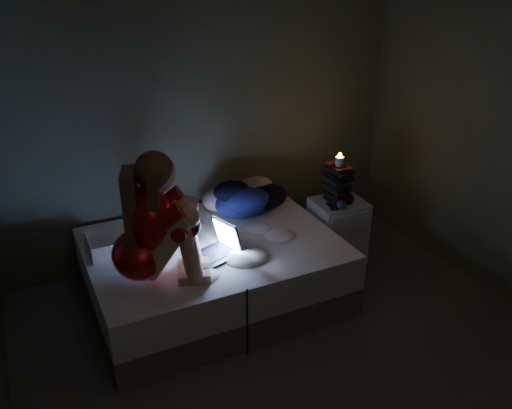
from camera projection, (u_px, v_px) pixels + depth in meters
floor at (316, 377)px, 3.44m from camera, size 3.60×3.80×0.02m
wall_back at (203, 110)px, 4.43m from camera, size 3.60×0.02×2.60m
bed at (213, 271)px, 4.11m from camera, size 1.85×1.39×0.51m
pillow at (118, 241)px, 3.89m from camera, size 0.43×0.31×0.12m
woman at (136, 219)px, 3.35m from camera, size 0.64×0.52×0.90m
laptop at (210, 242)px, 3.73m from camera, size 0.45×0.38×0.27m
clothes_pile at (242, 196)px, 4.39m from camera, size 0.63×0.57×0.31m
nightstand at (337, 231)px, 4.64m from camera, size 0.45×0.40×0.57m
book_stack at (338, 183)px, 4.46m from camera, size 0.19×0.25×0.33m
candle at (340, 160)px, 4.37m from camera, size 0.07×0.07×0.08m
phone at (333, 206)px, 4.41m from camera, size 0.10×0.15×0.01m
blue_orb at (342, 205)px, 4.36m from camera, size 0.08×0.08×0.08m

